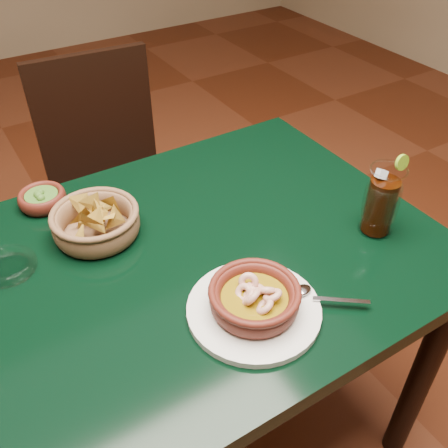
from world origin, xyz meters
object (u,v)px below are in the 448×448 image
dining_chair (114,181)px  dining_table (165,296)px  cola_drink (381,202)px  chip_basket (96,222)px  shrimp_plate (255,301)px

dining_chair → dining_table: bearing=-101.4°
dining_table → dining_chair: (0.14, 0.71, -0.15)m
cola_drink → dining_table: bearing=161.4°
dining_table → chip_basket: 0.22m
dining_chair → chip_basket: size_ratio=4.04×
dining_chair → cola_drink: (0.31, -0.86, 0.33)m
dining_chair → cola_drink: size_ratio=4.92×
dining_table → shrimp_plate: bearing=-67.0°
dining_chair → shrimp_plate: bearing=-93.4°
dining_chair → chip_basket: 0.66m
dining_table → cola_drink: cola_drink is taller
dining_table → cola_drink: (0.46, -0.15, 0.18)m
dining_table → cola_drink: 0.51m
cola_drink → chip_basket: bearing=149.6°
chip_basket → cola_drink: (0.53, -0.31, 0.04)m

